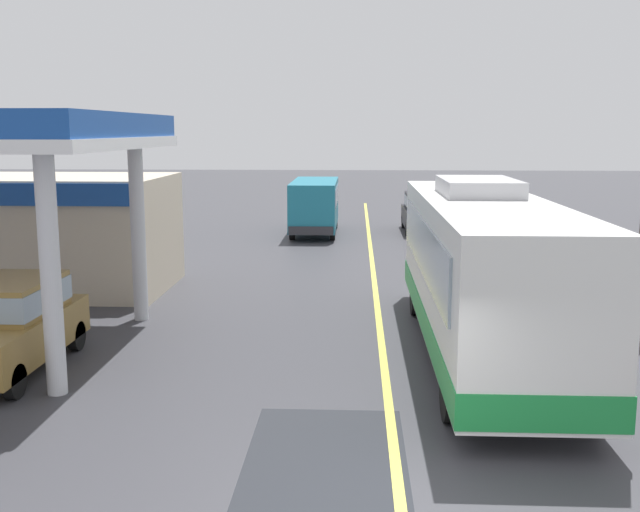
{
  "coord_description": "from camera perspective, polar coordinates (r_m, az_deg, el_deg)",
  "views": [
    {
      "loc": [
        -0.6,
        -8.58,
        4.76
      ],
      "look_at": [
        -1.5,
        10.0,
        1.6
      ],
      "focal_mm": 41.91,
      "sensor_mm": 36.0,
      "label": 1
    }
  ],
  "objects": [
    {
      "name": "coach_bus_main",
      "position": [
        16.21,
        12.31,
        -1.39
      ],
      "size": [
        2.6,
        11.04,
        3.69
      ],
      "color": "white",
      "rests_on": "ground"
    },
    {
      "name": "wet_puddle_patch",
      "position": [
        10.88,
        0.34,
        -16.29
      ],
      "size": [
        2.37,
        4.84,
        0.01
      ],
      "primitive_type": "cube",
      "color": "#26282D",
      "rests_on": "ground"
    },
    {
      "name": "car_at_pump",
      "position": [
        16.07,
        -22.54,
        -4.59
      ],
      "size": [
        1.7,
        4.2,
        1.82
      ],
      "color": "olive",
      "rests_on": "ground"
    },
    {
      "name": "pedestrian_by_shop",
      "position": [
        17.29,
        -22.47,
        -3.9
      ],
      "size": [
        0.55,
        0.22,
        1.66
      ],
      "color": "#33333F",
      "rests_on": "ground"
    },
    {
      "name": "ground",
      "position": [
        28.98,
        3.92,
        0.17
      ],
      "size": [
        120.0,
        120.0,
        0.0
      ],
      "primitive_type": "plane",
      "color": "#38383D"
    },
    {
      "name": "lane_divider_stripe",
      "position": [
        24.06,
        4.15,
        -1.78
      ],
      "size": [
        0.16,
        50.0,
        0.01
      ],
      "primitive_type": "cube",
      "color": "#D8CC4C",
      "rests_on": "ground"
    },
    {
      "name": "minibus_opposing_lane",
      "position": [
        34.36,
        -0.4,
        4.16
      ],
      "size": [
        2.04,
        6.13,
        2.44
      ],
      "color": "teal",
      "rests_on": "ground"
    },
    {
      "name": "gas_station_roadside",
      "position": [
        21.78,
        -22.03,
        3.32
      ],
      "size": [
        9.1,
        11.95,
        5.1
      ],
      "color": "#194799",
      "rests_on": "ground"
    },
    {
      "name": "car_trailing_behind_bus",
      "position": [
        35.35,
        7.8,
        3.48
      ],
      "size": [
        1.7,
        4.2,
        1.82
      ],
      "color": "black",
      "rests_on": "ground"
    }
  ]
}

